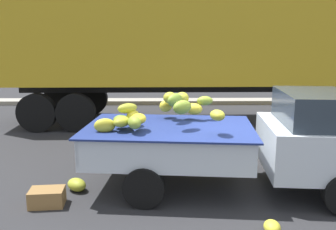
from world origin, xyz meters
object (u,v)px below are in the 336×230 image
at_px(pickup_truck, 286,140).
at_px(produce_crate, 47,197).
at_px(fallen_banana_bunch_near_tailgate, 77,185).
at_px(semi_trailer, 198,39).
at_px(fallen_banana_bunch_by_wheel, 272,227).

bearing_deg(pickup_truck, produce_crate, -166.42).
bearing_deg(fallen_banana_bunch_near_tailgate, semi_trailer, 64.47).
height_order(pickup_truck, semi_trailer, semi_trailer).
bearing_deg(produce_crate, fallen_banana_bunch_near_tailgate, 59.59).
distance_m(fallen_banana_bunch_near_tailgate, produce_crate, 0.64).
xyz_separation_m(semi_trailer, fallen_banana_bunch_near_tailgate, (-2.54, -5.32, -2.43)).
bearing_deg(pickup_truck, fallen_banana_bunch_by_wheel, -107.99).
height_order(pickup_truck, fallen_banana_bunch_by_wheel, pickup_truck).
distance_m(fallen_banana_bunch_near_tailgate, fallen_banana_bunch_by_wheel, 3.25).
distance_m(pickup_truck, fallen_banana_bunch_near_tailgate, 3.63).
height_order(fallen_banana_bunch_by_wheel, produce_crate, produce_crate).
relative_size(pickup_truck, fallen_banana_bunch_near_tailgate, 13.06).
relative_size(semi_trailer, fallen_banana_bunch_near_tailgate, 30.42).
xyz_separation_m(pickup_truck, fallen_banana_bunch_near_tailgate, (-3.54, -0.01, -0.78)).
bearing_deg(fallen_banana_bunch_by_wheel, semi_trailer, 93.30).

